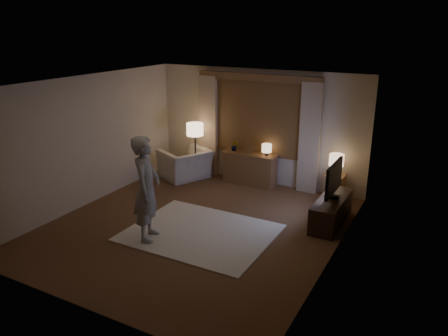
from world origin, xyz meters
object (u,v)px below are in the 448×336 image
Objects in this scene: tv_stand at (331,211)px; person at (147,189)px; sideboard at (250,169)px; armchair at (186,164)px; side_table at (334,187)px.

person is (-2.58, -2.09, 0.68)m from tv_stand.
armchair is (-1.52, -0.37, 0.00)m from sideboard.
side_table is at bearing -1.45° from sideboard.
sideboard is 1.11× the size of armchair.
tv_stand is at bearing 102.38° from armchair.
tv_stand is 3.39m from person.
person reaches higher than sideboard.
person is (-2.33, -3.24, 0.65)m from side_table.
sideboard is 3.36m from person.
side_table is 1.17m from tv_stand.
armchair is at bearing -0.05° from person.
armchair is 0.77× the size of tv_stand.
person is at bearing -125.78° from side_table.
side_table is at bearing -57.35° from person.
sideboard is 1.56m from armchair.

